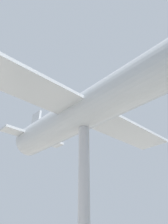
% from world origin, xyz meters
% --- Properties ---
extents(support_pylon_central, '(0.58, 0.58, 7.33)m').
position_xyz_m(support_pylon_central, '(0.00, 0.00, 3.67)').
color(support_pylon_central, '#B7B7BC').
rests_on(support_pylon_central, ground_plane).
extents(suspended_airplane, '(15.51, 14.11, 3.32)m').
position_xyz_m(suspended_airplane, '(0.06, 0.29, 8.40)').
color(suspended_airplane, '#B2B7BC').
rests_on(suspended_airplane, support_pylon_central).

